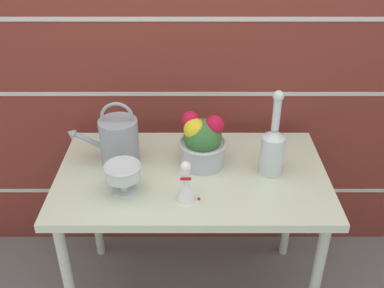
% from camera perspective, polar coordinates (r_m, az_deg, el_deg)
% --- Properties ---
extents(brick_wall, '(3.60, 0.08, 2.20)m').
position_cam_1_polar(brick_wall, '(2.14, -0.03, 11.23)').
color(brick_wall, maroon).
rests_on(brick_wall, ground_plane).
extents(patio_table, '(1.14, 0.67, 0.74)m').
position_cam_1_polar(patio_table, '(1.96, 0.00, -5.49)').
color(patio_table, beige).
rests_on(patio_table, ground_plane).
extents(watering_can, '(0.31, 0.17, 0.29)m').
position_cam_1_polar(watering_can, '(1.94, -9.33, 0.41)').
color(watering_can, '#93999E').
rests_on(watering_can, patio_table).
extents(crystal_pedestal_bowl, '(0.15, 0.15, 0.13)m').
position_cam_1_polar(crystal_pedestal_bowl, '(1.77, -8.73, -3.80)').
color(crystal_pedestal_bowl, silver).
rests_on(crystal_pedestal_bowl, patio_table).
extents(flower_planter, '(0.20, 0.20, 0.24)m').
position_cam_1_polar(flower_planter, '(1.91, 1.30, 0.29)').
color(flower_planter, '#BCBCC1').
rests_on(flower_planter, patio_table).
extents(glass_decanter, '(0.10, 0.10, 0.38)m').
position_cam_1_polar(glass_decanter, '(1.88, 10.22, -0.36)').
color(glass_decanter, silver).
rests_on(glass_decanter, patio_table).
extents(figurine_vase, '(0.07, 0.07, 0.17)m').
position_cam_1_polar(figurine_vase, '(1.72, -0.78, -5.17)').
color(figurine_vase, white).
rests_on(figurine_vase, patio_table).
extents(fallen_petal, '(0.01, 0.01, 0.01)m').
position_cam_1_polar(fallen_petal, '(1.76, 0.89, -6.97)').
color(fallen_petal, red).
rests_on(fallen_petal, patio_table).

